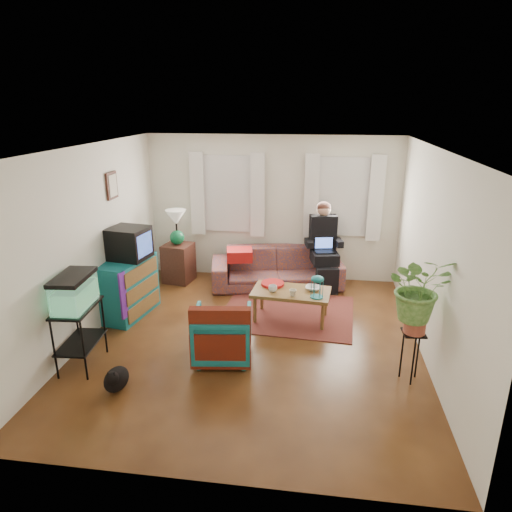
# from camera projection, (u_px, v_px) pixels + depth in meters

# --- Properties ---
(floor) EXTENTS (4.50, 5.00, 0.01)m
(floor) POSITION_uv_depth(u_px,v_px,m) (252.00, 341.00, 6.30)
(floor) COLOR #4F2B14
(floor) RESTS_ON ground
(ceiling) EXTENTS (4.50, 5.00, 0.01)m
(ceiling) POSITION_uv_depth(u_px,v_px,m) (251.00, 148.00, 5.46)
(ceiling) COLOR white
(ceiling) RESTS_ON wall_back
(wall_back) EXTENTS (4.50, 0.01, 2.60)m
(wall_back) POSITION_uv_depth(u_px,v_px,m) (272.00, 209.00, 8.22)
(wall_back) COLOR silver
(wall_back) RESTS_ON floor
(wall_front) EXTENTS (4.50, 0.01, 2.60)m
(wall_front) POSITION_uv_depth(u_px,v_px,m) (205.00, 350.00, 3.53)
(wall_front) COLOR silver
(wall_front) RESTS_ON floor
(wall_left) EXTENTS (0.01, 5.00, 2.60)m
(wall_left) POSITION_uv_depth(u_px,v_px,m) (88.00, 244.00, 6.17)
(wall_left) COLOR silver
(wall_left) RESTS_ON floor
(wall_right) EXTENTS (0.01, 5.00, 2.60)m
(wall_right) POSITION_uv_depth(u_px,v_px,m) (433.00, 259.00, 5.58)
(wall_right) COLOR silver
(wall_right) RESTS_ON floor
(window_left) EXTENTS (1.08, 0.04, 1.38)m
(window_left) POSITION_uv_depth(u_px,v_px,m) (228.00, 194.00, 8.23)
(window_left) COLOR white
(window_left) RESTS_ON wall_back
(window_right) EXTENTS (1.08, 0.04, 1.38)m
(window_right) POSITION_uv_depth(u_px,v_px,m) (343.00, 197.00, 7.96)
(window_right) COLOR white
(window_right) RESTS_ON wall_back
(curtains_left) EXTENTS (1.36, 0.06, 1.50)m
(curtains_left) POSITION_uv_depth(u_px,v_px,m) (227.00, 195.00, 8.15)
(curtains_left) COLOR white
(curtains_left) RESTS_ON wall_back
(curtains_right) EXTENTS (1.36, 0.06, 1.50)m
(curtains_right) POSITION_uv_depth(u_px,v_px,m) (343.00, 198.00, 7.89)
(curtains_right) COLOR white
(curtains_right) RESTS_ON wall_back
(picture_frame) EXTENTS (0.04, 0.32, 0.40)m
(picture_frame) POSITION_uv_depth(u_px,v_px,m) (112.00, 186.00, 6.76)
(picture_frame) COLOR #3D2616
(picture_frame) RESTS_ON wall_left
(area_rug) EXTENTS (2.10, 1.73, 0.01)m
(area_rug) POSITION_uv_depth(u_px,v_px,m) (288.00, 313.00, 7.11)
(area_rug) COLOR maroon
(area_rug) RESTS_ON floor
(sofa) EXTENTS (2.41, 1.33, 0.89)m
(sofa) POSITION_uv_depth(u_px,v_px,m) (277.00, 262.00, 8.06)
(sofa) COLOR brown
(sofa) RESTS_ON floor
(seated_person) EXTENTS (0.70, 0.80, 1.36)m
(seated_person) POSITION_uv_depth(u_px,v_px,m) (323.00, 248.00, 8.03)
(seated_person) COLOR black
(seated_person) RESTS_ON sofa
(side_table) EXTENTS (0.55, 0.55, 0.70)m
(side_table) POSITION_uv_depth(u_px,v_px,m) (179.00, 263.00, 8.29)
(side_table) COLOR #3C2516
(side_table) RESTS_ON floor
(table_lamp) EXTENTS (0.42, 0.42, 0.64)m
(table_lamp) POSITION_uv_depth(u_px,v_px,m) (177.00, 228.00, 8.08)
(table_lamp) COLOR white
(table_lamp) RESTS_ON side_table
(dresser) EXTENTS (0.66, 1.06, 0.89)m
(dresser) POSITION_uv_depth(u_px,v_px,m) (128.00, 288.00, 6.94)
(dresser) COLOR #105B60
(dresser) RESTS_ON floor
(crt_tv) EXTENTS (0.62, 0.58, 0.48)m
(crt_tv) POSITION_uv_depth(u_px,v_px,m) (129.00, 243.00, 6.80)
(crt_tv) COLOR black
(crt_tv) RESTS_ON dresser
(aquarium_stand) EXTENTS (0.45, 0.74, 0.80)m
(aquarium_stand) POSITION_uv_depth(u_px,v_px,m) (80.00, 336.00, 5.59)
(aquarium_stand) COLOR black
(aquarium_stand) RESTS_ON floor
(aquarium) EXTENTS (0.40, 0.67, 0.42)m
(aquarium) POSITION_uv_depth(u_px,v_px,m) (74.00, 291.00, 5.40)
(aquarium) COLOR #7FD899
(aquarium) RESTS_ON aquarium_stand
(black_cat) EXTENTS (0.33, 0.44, 0.33)m
(black_cat) POSITION_uv_depth(u_px,v_px,m) (116.00, 377.00, 5.17)
(black_cat) COLOR black
(black_cat) RESTS_ON floor
(armchair) EXTENTS (0.79, 0.75, 0.73)m
(armchair) POSITION_uv_depth(u_px,v_px,m) (223.00, 332.00, 5.77)
(armchair) COLOR #125670
(armchair) RESTS_ON floor
(serape_throw) EXTENTS (0.75, 0.26, 0.60)m
(serape_throw) POSITION_uv_depth(u_px,v_px,m) (220.00, 332.00, 5.45)
(serape_throw) COLOR #9E0A0A
(serape_throw) RESTS_ON armchair
(coffee_table) EXTENTS (1.19, 0.73, 0.47)m
(coffee_table) POSITION_uv_depth(u_px,v_px,m) (291.00, 305.00, 6.83)
(coffee_table) COLOR brown
(coffee_table) RESTS_ON floor
(cup_a) EXTENTS (0.14, 0.14, 0.10)m
(cup_a) POSITION_uv_depth(u_px,v_px,m) (273.00, 289.00, 6.70)
(cup_a) COLOR white
(cup_a) RESTS_ON coffee_table
(cup_b) EXTENTS (0.11, 0.11, 0.10)m
(cup_b) POSITION_uv_depth(u_px,v_px,m) (293.00, 293.00, 6.56)
(cup_b) COLOR beige
(cup_b) RESTS_ON coffee_table
(bowl) EXTENTS (0.24, 0.24, 0.06)m
(bowl) POSITION_uv_depth(u_px,v_px,m) (313.00, 288.00, 6.78)
(bowl) COLOR white
(bowl) RESTS_ON coffee_table
(snack_tray) EXTENTS (0.38, 0.38, 0.04)m
(snack_tray) POSITION_uv_depth(u_px,v_px,m) (273.00, 284.00, 6.96)
(snack_tray) COLOR #B21414
(snack_tray) RESTS_ON coffee_table
(birdcage) EXTENTS (0.20, 0.20, 0.33)m
(birdcage) POSITION_uv_depth(u_px,v_px,m) (317.00, 287.00, 6.48)
(birdcage) COLOR #115B6B
(birdcage) RESTS_ON coffee_table
(plant_stand) EXTENTS (0.28, 0.28, 0.63)m
(plant_stand) POSITION_uv_depth(u_px,v_px,m) (411.00, 356.00, 5.32)
(plant_stand) COLOR black
(plant_stand) RESTS_ON floor
(potted_plant) EXTENTS (0.76, 0.67, 0.79)m
(potted_plant) POSITION_uv_depth(u_px,v_px,m) (418.00, 298.00, 5.08)
(potted_plant) COLOR #599947
(potted_plant) RESTS_ON plant_stand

